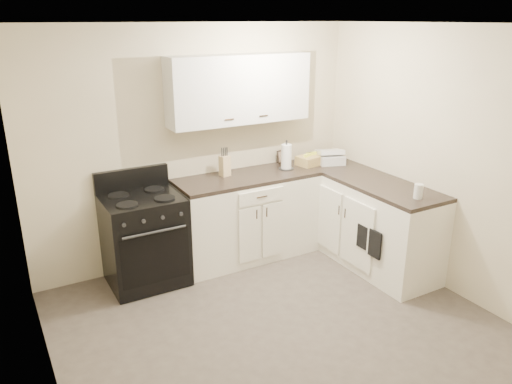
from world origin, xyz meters
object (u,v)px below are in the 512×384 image
wicker_basket (311,160)px  countertop_grill (330,159)px  paper_towel (286,157)px  stove (145,240)px  knife_block (225,166)px

wicker_basket → countertop_grill: 0.24m
paper_towel → wicker_basket: paper_towel is taller
paper_towel → wicker_basket: (0.34, 0.01, -0.09)m
paper_towel → countertop_grill: 0.58m
wicker_basket → countertop_grill: bearing=-16.4°
wicker_basket → countertop_grill: (0.23, -0.07, 0.00)m
wicker_basket → countertop_grill: same height
stove → countertop_grill: countertop_grill is taller
stove → wicker_basket: (2.01, 0.04, 0.53)m
paper_towel → stove: bearing=-178.9°
paper_towel → wicker_basket: size_ratio=0.90×
wicker_basket → countertop_grill: size_ratio=1.09×
knife_block → countertop_grill: bearing=-17.6°
knife_block → paper_towel: size_ratio=0.79×
stove → wicker_basket: wicker_basket is taller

